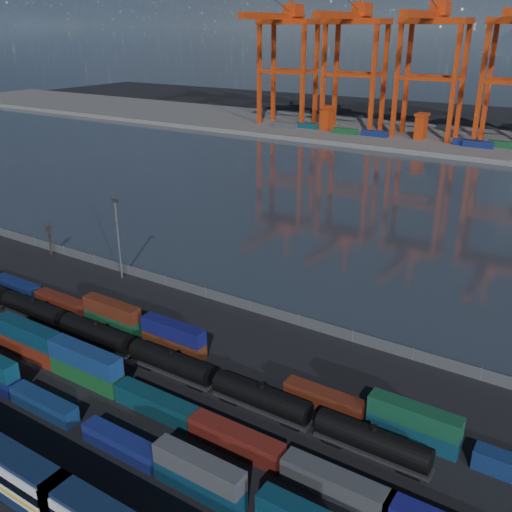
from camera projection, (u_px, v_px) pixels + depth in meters
The scene contains 13 objects.
ground at pixel (141, 387), 80.88m from camera, with size 700.00×700.00×0.00m, color black.
harbor_water at pixel (399, 206), 162.60m from camera, with size 700.00×700.00×0.00m, color #272F39.
far_quay at pixel (484, 144), 243.94m from camera, with size 700.00×70.00×2.00m, color #514F4C.
container_row_south at pixel (87, 421), 70.74m from camera, with size 138.46×2.28×4.87m.
container_row_mid at pixel (137, 393), 76.64m from camera, with size 142.41×2.58×5.50m.
container_row_north at pixel (234, 363), 83.51m from camera, with size 141.61×2.32×4.95m.
tanker_string at pixel (64, 321), 94.43m from camera, with size 122.99×3.11×4.45m.
waterfront_fence at pixel (250, 306), 102.30m from camera, with size 160.12×0.12×2.20m.
bare_tree at pixel (49, 238), 126.58m from camera, with size 2.08×2.04×7.96m.
yard_light_mast at pixel (118, 235), 112.77m from camera, with size 1.60×0.40×16.60m.
gantry_cranes at pixel (477, 36), 226.25m from camera, with size 202.64×53.07×71.86m.
quay_containers at pixel (450, 141), 237.32m from camera, with size 172.58×10.99×2.60m.
straddle_carriers at pixel (475, 130), 234.87m from camera, with size 140.00×7.00×11.10m.
Camera 1 is at (50.69, -48.21, 47.59)m, focal length 40.00 mm.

